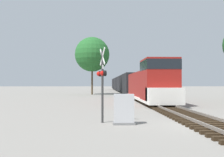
# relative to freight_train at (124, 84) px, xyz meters

# --- Properties ---
(ground_plane) EXTENTS (400.00, 400.00, 0.00)m
(ground_plane) POSITION_rel_freight_train_xyz_m (0.00, -50.40, -2.01)
(ground_plane) COLOR gray
(rail_track_bed) EXTENTS (2.60, 160.00, 0.31)m
(rail_track_bed) POSITION_rel_freight_train_xyz_m (0.00, -50.40, -1.88)
(rail_track_bed) COLOR black
(rail_track_bed) RESTS_ON ground
(freight_train) EXTENTS (3.02, 84.36, 4.35)m
(freight_train) POSITION_rel_freight_train_xyz_m (0.00, 0.00, 0.00)
(freight_train) COLOR maroon
(freight_train) RESTS_ON ground
(crossing_signal_near) EXTENTS (0.54, 1.01, 3.96)m
(crossing_signal_near) POSITION_rel_freight_train_xyz_m (-5.29, -49.16, 0.36)
(crossing_signal_near) COLOR #333333
(crossing_signal_near) RESTS_ON ground
(relay_cabinet) EXTENTS (1.10, 0.63, 1.53)m
(relay_cabinet) POSITION_rel_freight_train_xyz_m (-4.17, -49.78, -1.26)
(relay_cabinet) COLOR slate
(relay_cabinet) RESTS_ON ground
(tree_mid_background) EXTENTS (6.65, 6.65, 11.03)m
(tree_mid_background) POSITION_rel_freight_train_xyz_m (-7.23, -12.77, 5.69)
(tree_mid_background) COLOR #473521
(tree_mid_background) RESTS_ON ground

